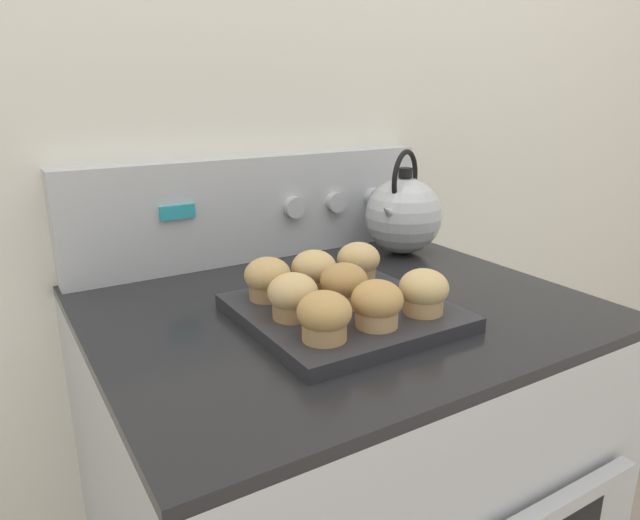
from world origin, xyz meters
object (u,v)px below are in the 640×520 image
Objects in this scene: tea_kettle at (403,214)px; muffin_r2_c2 at (359,262)px; muffin_r0_c1 at (377,304)px; muffin_r0_c2 at (424,292)px; muffin_r1_c1 at (344,285)px; muffin_r2_c1 at (314,271)px; muffin_r0_c0 at (324,316)px; muffin_r1_c0 at (293,296)px; muffin_r2_c0 at (268,279)px; muffin_pan at (343,312)px.

muffin_r2_c2 is at bearing -145.78° from tea_kettle.
muffin_r0_c1 and muffin_r0_c2 have the same top height.
muffin_r2_c1 is at bearing 92.05° from muffin_r1_c1.
muffin_r0_c1 is (0.09, -0.00, 0.00)m from muffin_r0_c0.
muffin_r0_c1 is at bearing -0.34° from muffin_r0_c0.
muffin_r1_c1 is (0.09, 0.00, 0.00)m from muffin_r1_c0.
muffin_r0_c0 is 0.52m from tea_kettle.
tea_kettle reaches higher than muffin_r0_c1.
muffin_r2_c0 is at bearing -159.36° from tea_kettle.
muffin_pan is 0.10m from muffin_r1_c0.
muffin_r1_c1 is 0.09m from muffin_r2_c1.
muffin_r0_c1 is at bearing -45.94° from muffin_r1_c0.
muffin_r1_c1 is 0.39m from tea_kettle.
muffin_r0_c0 is 0.13m from muffin_r1_c1.
muffin_r0_c0 is at bearing 179.66° from muffin_r0_c1.
tea_kettle is (0.40, 0.15, 0.03)m from muffin_r2_c0.
muffin_r0_c2 is 0.19m from muffin_r1_c0.
tea_kettle reaches higher than muffin_r2_c0.
muffin_r1_c1 is 1.00× the size of muffin_r2_c2.
muffin_r1_c1 is at bearing 87.12° from muffin_r0_c1.
tea_kettle reaches higher than muffin_r1_c0.
muffin_r2_c2 is (0.18, 0.18, 0.00)m from muffin_r0_c0.
muffin_r2_c2 is (0.00, 0.17, 0.00)m from muffin_r0_c2.
muffin_r1_c1 is at bearing -135.58° from muffin_r2_c2.
muffin_pan is 0.40m from tea_kettle.
muffin_r0_c0 and muffin_r2_c0 have the same top height.
muffin_r2_c1 and muffin_r2_c2 have the same top height.
muffin_r1_c1 is (0.00, 0.09, 0.00)m from muffin_r0_c1.
muffin_r2_c1 is (-0.00, 0.09, 0.04)m from muffin_pan.
muffin_r0_c2 and muffin_r2_c2 have the same top height.
muffin_r0_c0 is 0.09m from muffin_r1_c0.
muffin_r2_c0 is at bearing 114.69° from muffin_r0_c1.
muffin_r1_c0 is at bearing -149.17° from tea_kettle.
muffin_r1_c1 and muffin_r2_c0 have the same top height.
tea_kettle is at bearing 46.15° from muffin_r0_c1.
muffin_r1_c1 reaches higher than muffin_pan.
muffin_r1_c1 is at bearing -142.57° from tea_kettle.
tea_kettle is (0.22, 0.15, 0.03)m from muffin_r2_c2.
muffin_r1_c1 is at bearing -45.52° from muffin_r2_c0.
muffin_r1_c0 is at bearing 154.15° from muffin_r0_c2.
muffin_r0_c2 is at bearing -44.51° from muffin_pan.
muffin_r0_c2 and muffin_r2_c1 have the same top height.
muffin_r2_c1 is at bearing -2.22° from muffin_r2_c0.
muffin_r1_c1 is at bearing 1.01° from muffin_r1_c0.
muffin_r0_c0 is at bearing -178.89° from muffin_r0_c2.
muffin_r2_c1 is 0.33× the size of tea_kettle.
muffin_pan is 0.13m from muffin_r2_c2.
muffin_r1_c0 reaches higher than muffin_pan.
muffin_r1_c0 is (-0.09, 0.09, 0.00)m from muffin_r0_c1.
tea_kettle is (0.31, 0.24, 0.07)m from muffin_pan.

